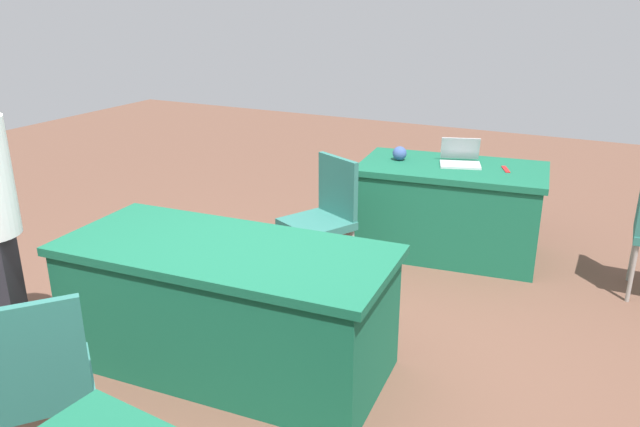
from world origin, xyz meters
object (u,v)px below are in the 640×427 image
(scissors_red, at_px, (506,169))
(table_mid_left, at_px, (228,307))
(chair_near_front, at_px, (324,213))
(chair_tucked_left, at_px, (37,379))
(laptop_silver, at_px, (460,160))
(yarn_ball, at_px, (400,153))
(table_foreground, at_px, (449,209))

(scissors_red, bearing_deg, table_mid_left, -47.21)
(chair_near_front, relative_size, chair_tucked_left, 0.98)
(chair_near_front, height_order, chair_tucked_left, chair_tucked_left)
(laptop_silver, height_order, yarn_ball, laptop_silver)
(table_foreground, bearing_deg, scissors_red, -170.49)
(laptop_silver, height_order, scissors_red, laptop_silver)
(table_foreground, relative_size, table_mid_left, 0.81)
(table_foreground, distance_m, scissors_red, 0.56)
(chair_near_front, height_order, laptop_silver, laptop_silver)
(laptop_silver, bearing_deg, chair_tucked_left, 57.95)
(chair_near_front, bearing_deg, table_foreground, -100.76)
(chair_tucked_left, bearing_deg, scissors_red, 19.15)
(laptop_silver, bearing_deg, scissors_red, 162.38)
(table_foreground, bearing_deg, chair_near_front, 53.06)
(table_foreground, height_order, yarn_ball, yarn_ball)
(table_mid_left, distance_m, yarn_ball, 2.26)
(chair_tucked_left, xyz_separation_m, yarn_ball, (-0.41, -3.35, 0.26))
(scissors_red, bearing_deg, yarn_ball, -105.49)
(chair_near_front, height_order, scissors_red, chair_near_front)
(table_mid_left, xyz_separation_m, scissors_red, (-1.10, -2.30, 0.38))
(yarn_ball, bearing_deg, chair_tucked_left, 83.05)
(table_mid_left, height_order, scissors_red, scissors_red)
(laptop_silver, distance_m, yarn_ball, 0.50)
(table_foreground, xyz_separation_m, yarn_ball, (0.45, 0.02, 0.43))
(chair_near_front, bearing_deg, scissors_red, -111.70)
(chair_near_front, bearing_deg, table_mid_left, 116.75)
(yarn_ball, bearing_deg, chair_near_front, 74.39)
(chair_tucked_left, bearing_deg, chair_near_front, 35.74)
(yarn_ball, height_order, scissors_red, yarn_ball)
(yarn_ball, bearing_deg, scissors_red, -173.89)
(table_mid_left, bearing_deg, scissors_red, -115.61)
(scissors_red, bearing_deg, table_foreground, -102.10)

